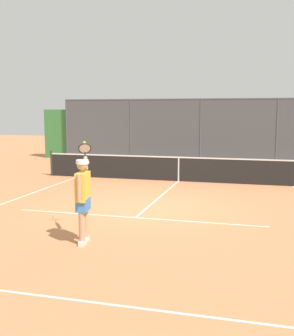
% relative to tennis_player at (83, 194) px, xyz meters
% --- Properties ---
extents(ground_plane, '(60.00, 60.00, 0.00)m').
position_rel_tennis_player_xyz_m(ground_plane, '(-0.45, -3.39, -1.04)').
color(ground_plane, '#C67A4C').
extents(court_line_markings, '(8.57, 10.63, 0.01)m').
position_rel_tennis_player_xyz_m(court_line_markings, '(-0.45, -1.95, -1.04)').
color(court_line_markings, white).
rests_on(court_line_markings, ground).
extents(fence_backdrop, '(18.17, 1.37, 3.35)m').
position_rel_tennis_player_xyz_m(fence_backdrop, '(-0.45, -14.56, 0.35)').
color(fence_backdrop, '#474C51').
rests_on(fence_backdrop, ground).
extents(tennis_net, '(11.01, 0.09, 1.07)m').
position_rel_tennis_player_xyz_m(tennis_net, '(-0.45, -8.08, -0.55)').
color(tennis_net, '#2D2D2D').
rests_on(tennis_net, ground).
extents(tennis_player, '(0.63, 1.39, 2.05)m').
position_rel_tennis_player_xyz_m(tennis_player, '(0.00, 0.00, 0.00)').
color(tennis_player, silver).
rests_on(tennis_player, ground).
extents(tennis_ball_near_baseline, '(0.07, 0.07, 0.07)m').
position_rel_tennis_player_xyz_m(tennis_ball_near_baseline, '(1.94, -7.40, -1.01)').
color(tennis_ball_near_baseline, '#C1D138').
rests_on(tennis_ball_near_baseline, ground).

